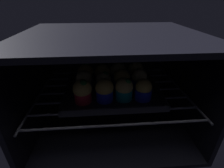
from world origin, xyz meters
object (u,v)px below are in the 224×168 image
at_px(muffin_row1_col2, 122,80).
at_px(muffin_row2_col3, 136,72).
at_px(muffin_row0_col1, 104,90).
at_px(muffin_row1_col0, 84,81).
at_px(muffin_row0_col3, 143,90).
at_px(muffin_row1_col3, 139,79).
at_px(muffin_row2_col0, 86,74).
at_px(muffin_row2_col1, 103,74).
at_px(muffin_row2_col2, 118,72).
at_px(muffin_row0_col2, 124,89).
at_px(muffin_row0_col0, 83,91).
at_px(muffin_row1_col1, 104,81).
at_px(baking_tray, 112,90).

xyz_separation_m(muffin_row1_col2, muffin_row2_col3, (0.07, 0.07, 0.00)).
distance_m(muffin_row0_col1, muffin_row1_col0, 0.10).
relative_size(muffin_row0_col3, muffin_row1_col2, 0.94).
relative_size(muffin_row0_col3, muffin_row1_col3, 0.96).
xyz_separation_m(muffin_row2_col0, muffin_row2_col3, (0.20, 0.00, -0.00)).
relative_size(muffin_row2_col1, muffin_row2_col2, 0.93).
bearing_deg(muffin_row1_col2, muffin_row0_col2, -90.84).
xyz_separation_m(muffin_row1_col0, muffin_row1_col3, (0.20, 0.00, -0.00)).
bearing_deg(muffin_row0_col1, muffin_row0_col0, -178.03).
bearing_deg(muffin_row0_col2, muffin_row2_col2, 91.88).
relative_size(muffin_row1_col0, muffin_row1_col3, 1.01).
bearing_deg(muffin_row0_col0, muffin_row1_col3, 20.64).
distance_m(muffin_row0_col1, muffin_row1_col3, 0.15).
distance_m(muffin_row1_col1, muffin_row2_col2, 0.09).
bearing_deg(muffin_row0_col1, muffin_row1_col3, 29.25).
bearing_deg(muffin_row1_col0, muffin_row2_col3, 18.70).
relative_size(muffin_row1_col1, muffin_row2_col2, 0.92).
relative_size(muffin_row0_col3, muffin_row2_col0, 0.88).
bearing_deg(muffin_row2_col1, muffin_row1_col3, -26.28).
distance_m(muffin_row1_col0, muffin_row2_col0, 0.06).
height_order(muffin_row0_col0, muffin_row0_col2, muffin_row0_col0).
relative_size(muffin_row0_col0, muffin_row2_col2, 1.06).
xyz_separation_m(muffin_row1_col1, muffin_row1_col2, (0.07, -0.00, 0.00)).
bearing_deg(baking_tray, muffin_row0_col0, -144.35).
height_order(muffin_row0_col2, muffin_row1_col1, muffin_row0_col2).
xyz_separation_m(baking_tray, muffin_row0_col0, (-0.10, -0.07, 0.04)).
distance_m(baking_tray, muffin_row1_col2, 0.06).
bearing_deg(muffin_row1_col3, muffin_row2_col0, 162.96).
height_order(muffin_row0_col3, muffin_row2_col2, muffin_row2_col2).
bearing_deg(muffin_row2_col3, muffin_row2_col1, 179.82).
bearing_deg(muffin_row0_col1, muffin_row2_col3, 46.44).
bearing_deg(muffin_row1_col2, muffin_row2_col2, 94.62).
bearing_deg(muffin_row2_col1, muffin_row1_col1, -88.46).
distance_m(muffin_row0_col0, muffin_row2_col0, 0.14).
height_order(muffin_row0_col2, muffin_row0_col3, muffin_row0_col2).
bearing_deg(muffin_row1_col1, muffin_row1_col3, 0.71).
distance_m(muffin_row1_col0, muffin_row2_col3, 0.21).
distance_m(baking_tray, muffin_row2_col0, 0.13).
relative_size(baking_tray, muffin_row1_col1, 4.73).
distance_m(muffin_row1_col2, muffin_row2_col3, 0.09).
relative_size(muffin_row0_col1, muffin_row2_col2, 0.98).
bearing_deg(muffin_row2_col3, muffin_row2_col2, 179.80).
relative_size(muffin_row0_col3, muffin_row1_col1, 1.02).
height_order(baking_tray, muffin_row0_col0, muffin_row0_col0).
height_order(muffin_row1_col0, muffin_row1_col2, same).
height_order(muffin_row1_col2, muffin_row2_col2, same).
bearing_deg(muffin_row1_col2, muffin_row0_col0, -151.71).
distance_m(muffin_row1_col1, muffin_row2_col0, 0.09).
height_order(muffin_row1_col3, muffin_row2_col3, muffin_row2_col3).
xyz_separation_m(muffin_row2_col0, muffin_row2_col2, (0.13, 0.00, -0.00)).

